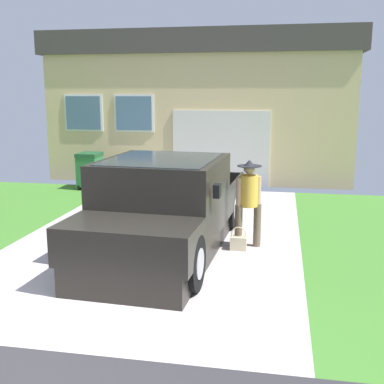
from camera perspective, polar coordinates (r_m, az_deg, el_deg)
The scene contains 5 objects.
pickup_truck at distance 8.27m, azimuth -3.23°, elevation -2.13°, with size 2.19×5.25×1.65m.
person_with_hat at distance 8.53m, azimuth 6.70°, elevation -0.59°, with size 0.45×0.43×1.58m.
handbag at distance 8.56m, azimuth 5.50°, elevation -5.93°, with size 0.29×0.17×0.42m.
house_with_garage at distance 17.16m, azimuth 1.92°, elevation 10.23°, with size 9.64×6.06×4.53m.
wheeled_trash_bin at distance 14.14m, azimuth -11.96°, elevation 2.65°, with size 0.60×0.72×1.03m.
Camera 1 is at (2.20, -4.37, 2.72)m, focal length 45.19 mm.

